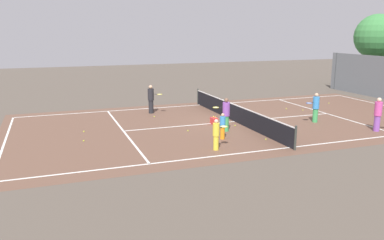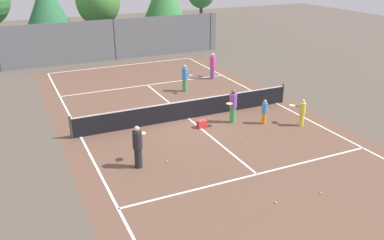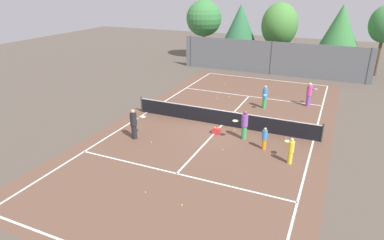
# 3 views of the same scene
# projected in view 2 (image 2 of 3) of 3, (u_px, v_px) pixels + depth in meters

# --- Properties ---
(ground_plane) EXTENTS (80.00, 80.00, 0.00)m
(ground_plane) POSITION_uv_depth(u_px,v_px,m) (188.00, 118.00, 21.27)
(ground_plane) COLOR brown
(court_surface) EXTENTS (13.00, 25.00, 0.01)m
(court_surface) POSITION_uv_depth(u_px,v_px,m) (188.00, 118.00, 21.27)
(court_surface) COLOR brown
(court_surface) RESTS_ON ground_plane
(tennis_net) EXTENTS (11.90, 0.10, 1.10)m
(tennis_net) POSITION_uv_depth(u_px,v_px,m) (188.00, 109.00, 21.07)
(tennis_net) COLOR #333833
(tennis_net) RESTS_ON ground_plane
(perimeter_fence) EXTENTS (18.00, 0.12, 3.20)m
(perimeter_fence) POSITION_uv_depth(u_px,v_px,m) (115.00, 40.00, 32.42)
(perimeter_fence) COLOR slate
(perimeter_fence) RESTS_ON ground_plane
(tree_3) EXTENTS (3.50, 3.50, 6.30)m
(tree_3) POSITION_uv_depth(u_px,v_px,m) (47.00, 2.00, 32.94)
(tree_3) COLOR brown
(tree_3) RESTS_ON ground_plane
(tree_4) EXTENTS (3.74, 3.85, 6.54)m
(tree_4) POSITION_uv_depth(u_px,v_px,m) (98.00, 0.00, 34.73)
(tree_4) COLOR brown
(tree_4) RESTS_ON ground_plane
(player_0) EXTENTS (0.82, 0.86, 1.76)m
(player_0) POSITION_uv_depth(u_px,v_px,m) (213.00, 66.00, 27.67)
(player_0) COLOR purple
(player_0) RESTS_ON ground_plane
(player_1) EXTENTS (0.78, 0.89, 1.78)m
(player_1) POSITION_uv_depth(u_px,v_px,m) (138.00, 146.00, 16.10)
(player_1) COLOR #232328
(player_1) RESTS_ON ground_plane
(player_2) EXTENTS (0.86, 0.81, 1.73)m
(player_2) POSITION_uv_depth(u_px,v_px,m) (233.00, 106.00, 20.45)
(player_2) COLOR #3FA559
(player_2) RESTS_ON ground_plane
(player_3) EXTENTS (0.51, 0.94, 1.67)m
(player_3) POSITION_uv_depth(u_px,v_px,m) (185.00, 78.00, 25.14)
(player_3) COLOR #3FA559
(player_3) RESTS_ON ground_plane
(player_4) EXTENTS (0.62, 0.85, 1.37)m
(player_4) POSITION_uv_depth(u_px,v_px,m) (302.00, 112.00, 20.14)
(player_4) COLOR yellow
(player_4) RESTS_ON ground_plane
(player_5) EXTENTS (0.27, 0.27, 1.26)m
(player_5) POSITION_uv_depth(u_px,v_px,m) (264.00, 111.00, 20.40)
(player_5) COLOR orange
(player_5) RESTS_ON ground_plane
(ball_crate) EXTENTS (0.44, 0.30, 0.43)m
(ball_crate) POSITION_uv_depth(u_px,v_px,m) (202.00, 124.00, 20.11)
(ball_crate) COLOR red
(ball_crate) RESTS_ON ground_plane
(tennis_ball_0) EXTENTS (0.07, 0.07, 0.07)m
(tennis_ball_0) POSITION_uv_depth(u_px,v_px,m) (241.00, 138.00, 18.97)
(tennis_ball_0) COLOR #CCE533
(tennis_ball_0) RESTS_ON ground_plane
(tennis_ball_1) EXTENTS (0.07, 0.07, 0.07)m
(tennis_ball_1) POSITION_uv_depth(u_px,v_px,m) (95.00, 80.00, 27.58)
(tennis_ball_1) COLOR #CCE533
(tennis_ball_1) RESTS_ON ground_plane
(tennis_ball_2) EXTENTS (0.07, 0.07, 0.07)m
(tennis_ball_2) POSITION_uv_depth(u_px,v_px,m) (321.00, 193.00, 14.60)
(tennis_ball_2) COLOR #CCE533
(tennis_ball_2) RESTS_ON ground_plane
(tennis_ball_3) EXTENTS (0.07, 0.07, 0.07)m
(tennis_ball_3) POSITION_uv_depth(u_px,v_px,m) (122.00, 96.00, 24.48)
(tennis_ball_3) COLOR #CCE533
(tennis_ball_3) RESTS_ON ground_plane
(tennis_ball_4) EXTENTS (0.07, 0.07, 0.07)m
(tennis_ball_4) POSITION_uv_depth(u_px,v_px,m) (210.00, 118.00, 21.25)
(tennis_ball_4) COLOR #CCE533
(tennis_ball_4) RESTS_ON ground_plane
(tennis_ball_5) EXTENTS (0.07, 0.07, 0.07)m
(tennis_ball_5) POSITION_uv_depth(u_px,v_px,m) (131.00, 91.00, 25.42)
(tennis_ball_5) COLOR #CCE533
(tennis_ball_5) RESTS_ON ground_plane
(tennis_ball_6) EXTENTS (0.07, 0.07, 0.07)m
(tennis_ball_6) POSITION_uv_depth(u_px,v_px,m) (257.00, 108.00, 22.55)
(tennis_ball_6) COLOR #CCE533
(tennis_ball_6) RESTS_ON ground_plane
(tennis_ball_7) EXTENTS (0.07, 0.07, 0.07)m
(tennis_ball_7) POSITION_uv_depth(u_px,v_px,m) (276.00, 202.00, 14.04)
(tennis_ball_7) COLOR #CCE533
(tennis_ball_7) RESTS_ON ground_plane
(tennis_ball_8) EXTENTS (0.07, 0.07, 0.07)m
(tennis_ball_8) POSITION_uv_depth(u_px,v_px,m) (167.00, 162.00, 16.79)
(tennis_ball_8) COLOR #CCE533
(tennis_ball_8) RESTS_ON ground_plane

